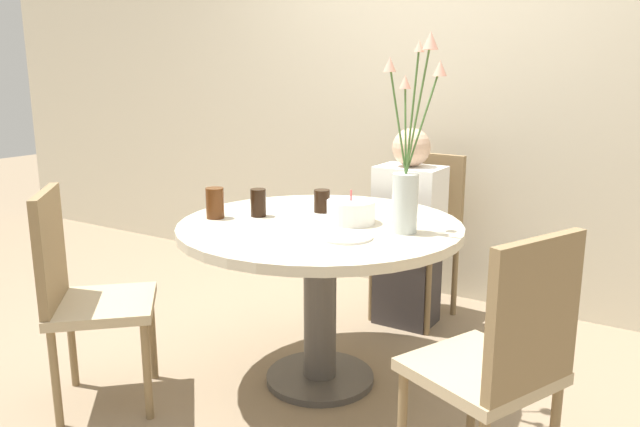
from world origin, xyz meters
name	(u,v)px	position (x,y,z in m)	size (l,w,h in m)	color
ground_plane	(320,380)	(0.00, 0.00, 0.00)	(16.00, 16.00, 0.00)	#89755B
wall_back	(445,80)	(0.00, 1.37, 1.30)	(8.00, 0.05, 2.60)	beige
dining_table	(320,255)	(0.00, 0.00, 0.59)	(1.20, 1.20, 0.73)	beige
chair_left_flank	(422,226)	(0.06, 0.98, 0.51)	(0.42, 0.42, 0.91)	tan
chair_far_back	(81,287)	(-0.71, -0.67, 0.51)	(0.57, 0.57, 0.91)	tan
chair_near_front	(502,356)	(0.90, -0.39, 0.51)	(0.53, 0.53, 0.91)	tan
birthday_cake	(351,212)	(0.11, 0.07, 0.78)	(0.20, 0.20, 0.14)	white
flower_vase	(408,170)	(0.38, 0.05, 0.98)	(0.23, 0.19, 0.77)	silver
side_plate	(345,237)	(0.21, -0.15, 0.74)	(0.21, 0.21, 0.01)	silver
drink_glass_0	(258,203)	(-0.29, -0.04, 0.79)	(0.07, 0.07, 0.12)	black
drink_glass_1	(215,203)	(-0.43, -0.17, 0.80)	(0.08, 0.08, 0.13)	#51280F
drink_glass_2	(322,201)	(-0.10, 0.18, 0.78)	(0.07, 0.07, 0.10)	black
person_boy	(409,234)	(0.05, 0.82, 0.50)	(0.34, 0.24, 1.07)	#383333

